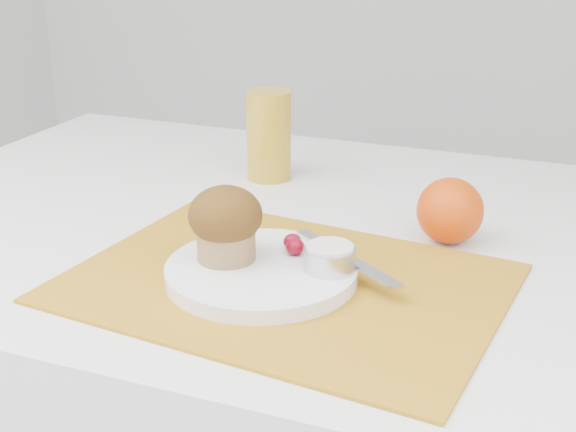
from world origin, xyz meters
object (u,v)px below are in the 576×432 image
at_px(orange, 450,211).
at_px(juice_glass, 269,135).
at_px(plate, 261,272).
at_px(muffin, 226,223).

height_order(orange, juice_glass, juice_glass).
bearing_deg(plate, juice_glass, 111.49).
height_order(plate, orange, orange).
xyz_separation_m(juice_glass, muffin, (0.09, -0.33, -0.00)).
bearing_deg(juice_glass, plate, -68.51).
bearing_deg(muffin, orange, 41.52).
height_order(plate, muffin, muffin).
distance_m(orange, juice_glass, 0.34).
xyz_separation_m(plate, muffin, (-0.04, 0.00, 0.05)).
relative_size(plate, muffin, 2.52).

